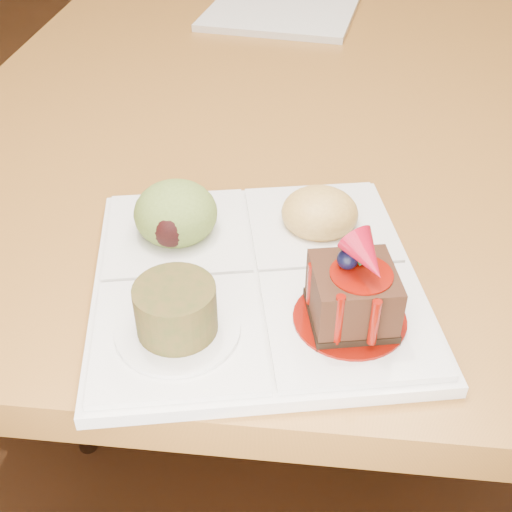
# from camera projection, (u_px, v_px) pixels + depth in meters

# --- Properties ---
(ground) EXTENTS (6.00, 6.00, 0.00)m
(ground) POSITION_uv_depth(u_px,v_px,m) (308.00, 319.00, 1.62)
(ground) COLOR brown
(dining_table) EXTENTS (1.00, 1.80, 0.75)m
(dining_table) POSITION_uv_depth(u_px,v_px,m) (326.00, 56.00, 1.20)
(dining_table) COLOR #955F26
(dining_table) RESTS_ON ground
(sampler_plate) EXTENTS (0.34, 0.34, 0.11)m
(sampler_plate) POSITION_uv_depth(u_px,v_px,m) (253.00, 264.00, 0.57)
(sampler_plate) COLOR silver
(sampler_plate) RESTS_ON dining_table
(second_plate) EXTENTS (0.30, 0.30, 0.01)m
(second_plate) POSITION_uv_depth(u_px,v_px,m) (282.00, 11.00, 1.18)
(second_plate) COLOR silver
(second_plate) RESTS_ON dining_table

